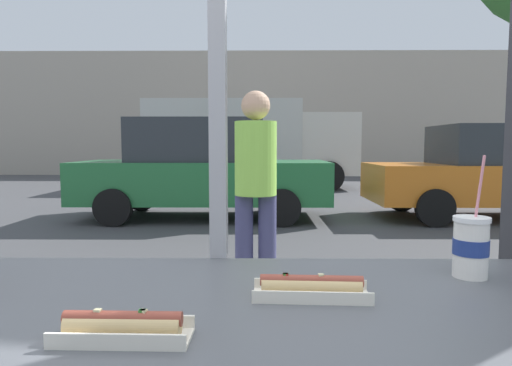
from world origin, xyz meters
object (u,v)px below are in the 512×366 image
(soda_cup_left, at_px, (471,246))
(parked_car_orange, at_px, (495,172))
(hotdog_tray_near, at_px, (123,327))
(hotdog_tray_far, at_px, (311,287))
(pedestrian, at_px, (256,183))
(parked_car_green, at_px, (202,169))
(box_truck, at_px, (248,140))

(soda_cup_left, height_order, parked_car_orange, parked_car_orange)
(hotdog_tray_near, bearing_deg, hotdog_tray_far, 31.63)
(parked_car_orange, distance_m, pedestrian, 6.55)
(soda_cup_left, distance_m, hotdog_tray_near, 0.87)
(parked_car_green, bearing_deg, soda_cup_left, -77.03)
(hotdog_tray_far, height_order, parked_car_orange, parked_car_orange)
(hotdog_tray_near, xyz_separation_m, box_truck, (-0.15, 13.39, 0.49))
(pedestrian, bearing_deg, parked_car_green, 102.28)
(parked_car_orange, bearing_deg, box_truck, 128.76)
(parked_car_orange, distance_m, box_truck, 7.61)
(hotdog_tray_far, distance_m, box_truck, 13.19)
(box_truck, bearing_deg, hotdog_tray_far, -87.80)
(soda_cup_left, relative_size, parked_car_orange, 0.07)
(hotdog_tray_near, bearing_deg, box_truck, 90.66)
(parked_car_green, bearing_deg, box_truck, 83.22)
(hotdog_tray_near, relative_size, pedestrian, 0.15)
(hotdog_tray_far, distance_m, parked_car_orange, 8.41)
(parked_car_green, bearing_deg, hotdog_tray_near, -83.46)
(hotdog_tray_near, distance_m, parked_car_green, 7.52)
(hotdog_tray_far, distance_m, pedestrian, 2.40)
(hotdog_tray_near, relative_size, box_truck, 0.04)
(parked_car_orange, height_order, pedestrian, pedestrian)
(soda_cup_left, xyz_separation_m, hotdog_tray_far, (-0.43, -0.16, -0.06))
(soda_cup_left, distance_m, hotdog_tray_far, 0.46)
(hotdog_tray_far, bearing_deg, box_truck, 92.20)
(parked_car_green, bearing_deg, hotdog_tray_far, -80.54)
(hotdog_tray_near, bearing_deg, parked_car_green, 96.54)
(box_truck, distance_m, pedestrian, 10.79)
(soda_cup_left, xyz_separation_m, pedestrian, (-0.58, 2.24, -0.03))
(parked_car_orange, bearing_deg, pedestrian, -132.13)
(hotdog_tray_far, distance_m, parked_car_green, 7.36)
(soda_cup_left, height_order, hotdog_tray_far, soda_cup_left)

